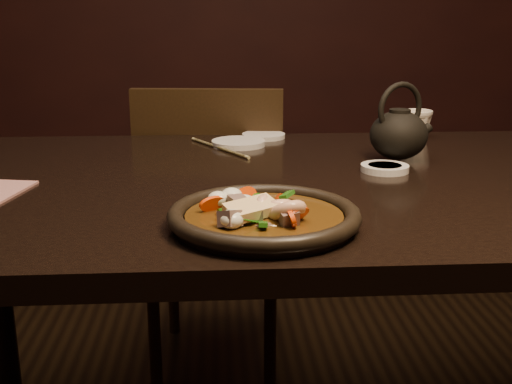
{
  "coord_description": "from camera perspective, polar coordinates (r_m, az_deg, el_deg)",
  "views": [
    {
      "loc": [
        -0.16,
        -1.17,
        1.05
      ],
      "look_at": [
        -0.11,
        -0.28,
        0.8
      ],
      "focal_mm": 45.0,
      "sensor_mm": 36.0,
      "label": 1
    }
  ],
  "objects": [
    {
      "name": "teapot",
      "position": [
        1.37,
        12.6,
        5.2
      ],
      "size": [
        0.14,
        0.12,
        0.16
      ],
      "rotation": [
        0.0,
        0.0,
        0.42
      ],
      "color": "black",
      "rests_on": "table"
    },
    {
      "name": "table",
      "position": [
        1.24,
        4.07,
        -2.06
      ],
      "size": [
        1.6,
        0.9,
        0.75
      ],
      "color": "black",
      "rests_on": "floor"
    },
    {
      "name": "soy_dish",
      "position": [
        1.28,
        11.37,
        2.1
      ],
      "size": [
        0.09,
        0.09,
        0.01
      ],
      "primitive_type": "cylinder",
      "color": "silver",
      "rests_on": "table"
    },
    {
      "name": "saucer_left",
      "position": [
        1.51,
        -1.57,
        4.38
      ],
      "size": [
        0.13,
        0.13,
        0.01
      ],
      "primitive_type": "cylinder",
      "color": "silver",
      "rests_on": "table"
    },
    {
      "name": "plate",
      "position": [
        0.93,
        0.73,
        -2.25
      ],
      "size": [
        0.28,
        0.28,
        0.03
      ],
      "color": "black",
      "rests_on": "table"
    },
    {
      "name": "tea_cup",
      "position": [
        1.65,
        14.14,
        5.99
      ],
      "size": [
        0.09,
        0.09,
        0.07
      ],
      "primitive_type": "imported",
      "rotation": [
        0.0,
        0.0,
        -0.34
      ],
      "color": "silver",
      "rests_on": "table"
    },
    {
      "name": "stirfry",
      "position": [
        0.92,
        0.47,
        -1.92
      ],
      "size": [
        0.17,
        0.17,
        0.06
      ],
      "color": "#3D250B",
      "rests_on": "plate"
    },
    {
      "name": "chopsticks",
      "position": [
        1.47,
        -3.32,
        3.95
      ],
      "size": [
        0.13,
        0.23,
        0.01
      ],
      "rotation": [
        0.0,
        0.0,
        0.51
      ],
      "color": "tan",
      "rests_on": "table"
    },
    {
      "name": "saucer_right",
      "position": [
        1.6,
        0.68,
        5.02
      ],
      "size": [
        0.11,
        0.11,
        0.01
      ],
      "primitive_type": "cylinder",
      "color": "silver",
      "rests_on": "table"
    },
    {
      "name": "chair",
      "position": [
        1.84,
        -3.78,
        -2.72
      ],
      "size": [
        0.45,
        0.45,
        0.87
      ],
      "rotation": [
        0.0,
        0.0,
        3.04
      ],
      "color": "black",
      "rests_on": "floor"
    }
  ]
}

